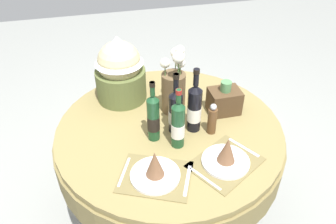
{
  "coord_description": "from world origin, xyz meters",
  "views": [
    {
      "loc": [
        -0.36,
        -1.42,
        1.98
      ],
      "look_at": [
        0.0,
        0.03,
        0.85
      ],
      "focal_mm": 35.55,
      "sensor_mm": 36.0,
      "label": 1
    }
  ],
  "objects": [
    {
      "name": "wine_bottle_rear",
      "position": [
        0.13,
        -0.05,
        0.91
      ],
      "size": [
        0.08,
        0.08,
        0.38
      ],
      "color": "black",
      "rests_on": "dining_table"
    },
    {
      "name": "wine_bottle_centre",
      "position": [
        0.01,
        -0.16,
        0.91
      ],
      "size": [
        0.07,
        0.07,
        0.35
      ],
      "color": "#194223",
      "rests_on": "dining_table"
    },
    {
      "name": "wine_bottle_left",
      "position": [
        -0.11,
        -0.07,
        0.91
      ],
      "size": [
        0.07,
        0.07,
        0.36
      ],
      "color": "#194223",
      "rests_on": "dining_table"
    },
    {
      "name": "woven_basket_side_right",
      "position": [
        0.35,
        0.06,
        0.85
      ],
      "size": [
        0.18,
        0.14,
        0.21
      ],
      "color": "#47331E",
      "rests_on": "dining_table"
    },
    {
      "name": "flower_vase",
      "position": [
        0.07,
        0.15,
        0.94
      ],
      "size": [
        0.15,
        0.19,
        0.42
      ],
      "color": "brown",
      "rests_on": "dining_table"
    },
    {
      "name": "wine_bottle_right",
      "position": [
        0.03,
        -0.04,
        0.9
      ],
      "size": [
        0.08,
        0.08,
        0.36
      ],
      "color": "black",
      "rests_on": "dining_table"
    },
    {
      "name": "dining_table",
      "position": [
        0.0,
        0.0,
        0.63
      ],
      "size": [
        1.31,
        1.31,
        0.77
      ],
      "color": "olive",
      "rests_on": "ground"
    },
    {
      "name": "pepper_mill",
      "position": [
        0.21,
        -0.1,
        0.86
      ],
      "size": [
        0.05,
        0.05,
        0.19
      ],
      "color": "brown",
      "rests_on": "dining_table"
    },
    {
      "name": "gift_tub_back_left",
      "position": [
        -0.22,
        0.36,
        0.99
      ],
      "size": [
        0.31,
        0.31,
        0.42
      ],
      "color": "#566033",
      "rests_on": "dining_table"
    },
    {
      "name": "place_setting_right",
      "position": [
        0.2,
        -0.35,
        0.82
      ],
      "size": [
        0.42,
        0.4,
        0.16
      ],
      "color": "brown",
      "rests_on": "dining_table"
    },
    {
      "name": "place_setting_left",
      "position": [
        -0.16,
        -0.35,
        0.82
      ],
      "size": [
        0.42,
        0.38,
        0.16
      ],
      "color": "brown",
      "rests_on": "dining_table"
    },
    {
      "name": "ground",
      "position": [
        0.0,
        0.0,
        0.0
      ],
      "size": [
        8.0,
        8.0,
        0.0
      ],
      "primitive_type": "plane",
      "color": "gray"
    }
  ]
}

